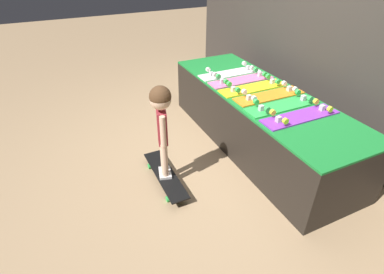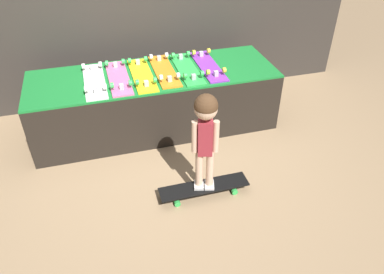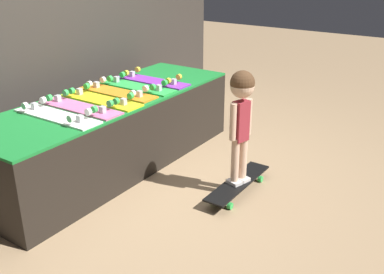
# 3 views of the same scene
# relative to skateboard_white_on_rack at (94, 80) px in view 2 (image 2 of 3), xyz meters

# --- Properties ---
(ground_plane) EXTENTS (16.00, 16.00, 0.00)m
(ground_plane) POSITION_rel_skateboard_white_on_rack_xyz_m (0.58, -0.46, -0.65)
(ground_plane) COLOR #9E7F5B
(display_rack) EXTENTS (2.49, 0.82, 0.63)m
(display_rack) POSITION_rel_skateboard_white_on_rack_xyz_m (0.58, 0.02, -0.33)
(display_rack) COLOR black
(display_rack) RESTS_ON ground_plane
(skateboard_white_on_rack) EXTENTS (0.20, 0.75, 0.09)m
(skateboard_white_on_rack) POSITION_rel_skateboard_white_on_rack_xyz_m (0.00, 0.00, 0.00)
(skateboard_white_on_rack) COLOR white
(skateboard_white_on_rack) RESTS_ON display_rack
(skateboard_pink_on_rack) EXTENTS (0.20, 0.75, 0.09)m
(skateboard_pink_on_rack) POSITION_rel_skateboard_white_on_rack_xyz_m (0.23, 0.01, 0.00)
(skateboard_pink_on_rack) COLOR pink
(skateboard_pink_on_rack) RESTS_ON display_rack
(skateboard_yellow_on_rack) EXTENTS (0.20, 0.75, 0.09)m
(skateboard_yellow_on_rack) POSITION_rel_skateboard_white_on_rack_xyz_m (0.46, 0.00, 0.00)
(skateboard_yellow_on_rack) COLOR yellow
(skateboard_yellow_on_rack) RESTS_ON display_rack
(skateboard_orange_on_rack) EXTENTS (0.20, 0.75, 0.09)m
(skateboard_orange_on_rack) POSITION_rel_skateboard_white_on_rack_xyz_m (0.70, 0.04, 0.00)
(skateboard_orange_on_rack) COLOR orange
(skateboard_orange_on_rack) RESTS_ON display_rack
(skateboard_green_on_rack) EXTENTS (0.20, 0.75, 0.09)m
(skateboard_green_on_rack) POSITION_rel_skateboard_white_on_rack_xyz_m (0.93, 0.01, 0.00)
(skateboard_green_on_rack) COLOR green
(skateboard_green_on_rack) RESTS_ON display_rack
(skateboard_purple_on_rack) EXTENTS (0.20, 0.75, 0.09)m
(skateboard_purple_on_rack) POSITION_rel_skateboard_white_on_rack_xyz_m (1.16, 0.02, 0.00)
(skateboard_purple_on_rack) COLOR purple
(skateboard_purple_on_rack) RESTS_ON display_rack
(skateboard_on_floor) EXTENTS (0.78, 0.18, 0.09)m
(skateboard_on_floor) POSITION_rel_skateboard_white_on_rack_xyz_m (0.76, -1.13, -0.58)
(skateboard_on_floor) COLOR black
(skateboard_on_floor) RESTS_ON ground_plane
(child) EXTENTS (0.21, 0.18, 0.90)m
(child) POSITION_rel_skateboard_white_on_rack_xyz_m (0.76, -1.13, 0.07)
(child) COLOR silver
(child) RESTS_ON skateboard_on_floor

